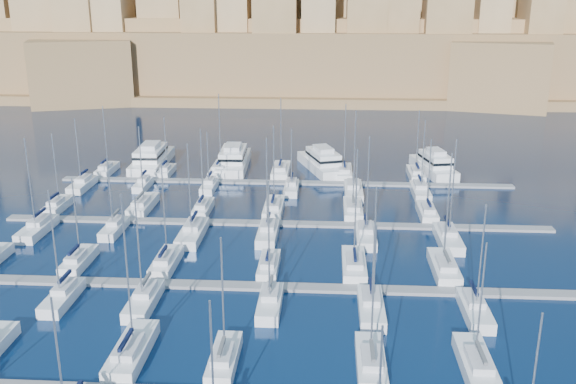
# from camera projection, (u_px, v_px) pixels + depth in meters

# --- Properties ---
(ground) EXTENTS (600.00, 600.00, 0.00)m
(ground) POSITION_uv_depth(u_px,v_px,m) (269.00, 250.00, 89.05)
(ground) COLOR black
(ground) RESTS_ON ground
(pontoon_mid_near) EXTENTS (84.00, 2.00, 0.40)m
(pontoon_mid_near) POSITION_uv_depth(u_px,v_px,m) (260.00, 287.00, 77.57)
(pontoon_mid_near) COLOR slate
(pontoon_mid_near) RESTS_ON ground
(pontoon_mid_far) EXTENTS (84.00, 2.00, 0.40)m
(pontoon_mid_far) POSITION_uv_depth(u_px,v_px,m) (275.00, 223.00, 98.51)
(pontoon_mid_far) COLOR slate
(pontoon_mid_far) RESTS_ON ground
(pontoon_far) EXTENTS (84.00, 2.00, 0.40)m
(pontoon_far) POSITION_uv_depth(u_px,v_px,m) (284.00, 183.00, 119.44)
(pontoon_far) COLOR slate
(pontoon_far) RESTS_ON ground
(sailboat_2) EXTENTS (3.01, 10.04, 16.99)m
(sailboat_2) POSITION_uv_depth(u_px,v_px,m) (132.00, 351.00, 62.72)
(sailboat_2) COLOR white
(sailboat_2) RESTS_ON ground
(sailboat_3) EXTENTS (2.51, 8.38, 13.31)m
(sailboat_3) POSITION_uv_depth(u_px,v_px,m) (224.00, 359.00, 61.41)
(sailboat_3) COLOR white
(sailboat_3) RESTS_ON ground
(sailboat_4) EXTENTS (2.69, 8.98, 14.73)m
(sailboat_4) POSITION_uv_depth(u_px,v_px,m) (371.00, 362.00, 60.85)
(sailboat_4) COLOR white
(sailboat_4) RESTS_ON ground
(sailboat_5) EXTENTS (2.84, 9.45, 13.16)m
(sailboat_5) POSITION_uv_depth(u_px,v_px,m) (476.00, 364.00, 60.49)
(sailboat_5) COLOR white
(sailboat_5) RESTS_ON ground
(sailboat_13) EXTENTS (2.54, 8.46, 12.16)m
(sailboat_13) POSITION_uv_depth(u_px,v_px,m) (79.00, 261.00, 83.73)
(sailboat_13) COLOR white
(sailboat_13) RESTS_ON ground
(sailboat_14) EXTENTS (2.69, 8.97, 13.96)m
(sailboat_14) POSITION_uv_depth(u_px,v_px,m) (166.00, 262.00, 83.28)
(sailboat_14) COLOR white
(sailboat_14) RESTS_ON ground
(sailboat_15) EXTENTS (2.48, 8.25, 12.21)m
(sailboat_15) POSITION_uv_depth(u_px,v_px,m) (269.00, 266.00, 82.15)
(sailboat_15) COLOR white
(sailboat_15) RESTS_ON ground
(sailboat_16) EXTENTS (2.99, 9.95, 16.19)m
(sailboat_16) POSITION_uv_depth(u_px,v_px,m) (354.00, 265.00, 82.28)
(sailboat_16) COLOR white
(sailboat_16) RESTS_ON ground
(sailboat_17) EXTENTS (2.98, 9.94, 15.88)m
(sailboat_17) POSITION_uv_depth(u_px,v_px,m) (444.00, 267.00, 81.60)
(sailboat_17) COLOR white
(sailboat_17) RESTS_ON ground
(sailboat_19) EXTENTS (2.52, 8.40, 14.05)m
(sailboat_19) POSITION_uv_depth(u_px,v_px,m) (63.00, 296.00, 73.88)
(sailboat_19) COLOR white
(sailboat_19) RESTS_ON ground
(sailboat_20) EXTENTS (2.68, 8.94, 13.64)m
(sailboat_20) POSITION_uv_depth(u_px,v_px,m) (144.00, 300.00, 73.06)
(sailboat_20) COLOR white
(sailboat_20) RESTS_ON ground
(sailboat_21) EXTENTS (2.54, 8.47, 11.79)m
(sailboat_21) POSITION_uv_depth(u_px,v_px,m) (270.00, 303.00, 72.43)
(sailboat_21) COLOR white
(sailboat_21) RESTS_ON ground
(sailboat_22) EXTENTS (2.76, 9.20, 15.27)m
(sailboat_22) POSITION_uv_depth(u_px,v_px,m) (371.00, 307.00, 71.41)
(sailboat_22) COLOR white
(sailboat_22) RESTS_ON ground
(sailboat_23) EXTENTS (2.64, 8.80, 13.49)m
(sailboat_23) POSITION_uv_depth(u_px,v_px,m) (475.00, 309.00, 70.92)
(sailboat_23) COLOR white
(sailboat_23) RESTS_ON ground
(sailboat_24) EXTENTS (2.44, 8.14, 12.93)m
(sailboat_24) POSITION_uv_depth(u_px,v_px,m) (58.00, 205.00, 105.22)
(sailboat_24) COLOR white
(sailboat_24) RESTS_ON ground
(sailboat_25) EXTENTS (2.98, 9.93, 14.08)m
(sailboat_25) POSITION_uv_depth(u_px,v_px,m) (143.00, 205.00, 105.22)
(sailboat_25) COLOR white
(sailboat_25) RESTS_ON ground
(sailboat_26) EXTENTS (2.44, 8.13, 14.01)m
(sailboat_26) POSITION_uv_depth(u_px,v_px,m) (203.00, 208.00, 103.78)
(sailboat_26) COLOR white
(sailboat_26) RESTS_ON ground
(sailboat_27) EXTENTS (2.94, 9.81, 14.49)m
(sailboat_27) POSITION_uv_depth(u_px,v_px,m) (274.00, 208.00, 103.88)
(sailboat_27) COLOR white
(sailboat_27) RESTS_ON ground
(sailboat_28) EXTENTS (2.92, 9.74, 15.91)m
(sailboat_28) POSITION_uv_depth(u_px,v_px,m) (353.00, 209.00, 103.09)
(sailboat_28) COLOR white
(sailboat_28) RESTS_ON ground
(sailboat_29) EXTENTS (2.60, 8.67, 12.75)m
(sailboat_29) POSITION_uv_depth(u_px,v_px,m) (427.00, 212.00, 101.90)
(sailboat_29) COLOR white
(sailboat_29) RESTS_ON ground
(sailboat_30) EXTENTS (2.89, 9.62, 14.87)m
(sailboat_30) POSITION_uv_depth(u_px,v_px,m) (37.00, 228.00, 94.99)
(sailboat_30) COLOR white
(sailboat_30) RESTS_ON ground
(sailboat_31) EXTENTS (2.37, 7.91, 12.01)m
(sailboat_31) POSITION_uv_depth(u_px,v_px,m) (114.00, 228.00, 95.13)
(sailboat_31) COLOR white
(sailboat_31) RESTS_ON ground
(sailboat_32) EXTENTS (3.11, 10.37, 14.51)m
(sailboat_32) POSITION_uv_depth(u_px,v_px,m) (192.00, 233.00, 93.25)
(sailboat_32) COLOR white
(sailboat_32) RESTS_ON ground
(sailboat_33) EXTENTS (2.76, 9.19, 15.36)m
(sailboat_33) POSITION_uv_depth(u_px,v_px,m) (268.00, 233.00, 93.16)
(sailboat_33) COLOR white
(sailboat_33) RESTS_ON ground
(sailboat_34) EXTENTS (2.78, 9.26, 15.76)m
(sailboat_34) POSITION_uv_depth(u_px,v_px,m) (366.00, 235.00, 92.28)
(sailboat_34) COLOR white
(sailboat_34) RESTS_ON ground
(sailboat_35) EXTENTS (3.00, 10.00, 15.59)m
(sailboat_35) POSITION_uv_depth(u_px,v_px,m) (448.00, 238.00, 91.25)
(sailboat_35) COLOR white
(sailboat_35) RESTS_ON ground
(sailboat_36) EXTENTS (2.51, 8.36, 13.52)m
(sailboat_36) POSITION_uv_depth(u_px,v_px,m) (107.00, 169.00, 126.21)
(sailboat_36) COLOR white
(sailboat_36) RESTS_ON ground
(sailboat_37) EXTENTS (2.25, 7.49, 11.54)m
(sailboat_37) POSITION_uv_depth(u_px,v_px,m) (166.00, 171.00, 125.10)
(sailboat_37) COLOR white
(sailboat_37) RESTS_ON ground
(sailboat_38) EXTENTS (3.26, 10.86, 15.91)m
(sailboat_38) POSITION_uv_depth(u_px,v_px,m) (220.00, 169.00, 126.04)
(sailboat_38) COLOR white
(sailboat_38) RESTS_ON ground
(sailboat_39) EXTENTS (3.20, 10.67, 15.28)m
(sailboat_39) POSITION_uv_depth(u_px,v_px,m) (281.00, 171.00, 125.25)
(sailboat_39) COLOR white
(sailboat_39) RESTS_ON ground
(sailboat_40) EXTENTS (2.93, 9.76, 14.27)m
(sailboat_40) POSITION_uv_depth(u_px,v_px,m) (344.00, 172.00, 124.09)
(sailboat_40) COLOR white
(sailboat_40) RESTS_ON ground
(sailboat_41) EXTENTS (2.75, 9.18, 13.34)m
(sailboat_41) POSITION_uv_depth(u_px,v_px,m) (416.00, 174.00, 123.01)
(sailboat_41) COLOR white
(sailboat_41) RESTS_ON ground
(sailboat_42) EXTENTS (2.67, 8.90, 13.27)m
(sailboat_42) POSITION_uv_depth(u_px,v_px,m) (82.00, 185.00, 116.36)
(sailboat_42) COLOR white
(sailboat_42) RESTS_ON ground
(sailboat_43) EXTENTS (2.13, 7.10, 11.19)m
(sailboat_43) POSITION_uv_depth(u_px,v_px,m) (143.00, 184.00, 116.56)
(sailboat_43) COLOR white
(sailboat_43) RESTS_ON ground
(sailboat_44) EXTENTS (2.29, 7.64, 11.10)m
(sailboat_44) POSITION_uv_depth(u_px,v_px,m) (209.00, 186.00, 115.58)
(sailboat_44) COLOR white
(sailboat_44) RESTS_ON ground
(sailboat_45) EXTENTS (2.41, 8.03, 11.82)m
(sailboat_45) POSITION_uv_depth(u_px,v_px,m) (291.00, 188.00, 114.52)
(sailboat_45) COLOR white
(sailboat_45) RESTS_ON ground
(sailboat_46) EXTENTS (3.10, 10.34, 15.38)m
(sailboat_46) POSITION_uv_depth(u_px,v_px,m) (353.00, 191.00, 112.77)
(sailboat_46) COLOR white
(sailboat_46) RESTS_ON ground
(sailboat_47) EXTENTS (2.77, 9.24, 13.79)m
(sailboat_47) POSITION_uv_depth(u_px,v_px,m) (420.00, 191.00, 112.60)
(sailboat_47) COLOR white
(sailboat_47) RESTS_ON ground
(motor_yacht_a) EXTENTS (6.37, 19.12, 5.25)m
(motor_yacht_a) POSITION_uv_depth(u_px,v_px,m) (152.00, 158.00, 130.72)
(motor_yacht_a) COLOR white
(motor_yacht_a) RESTS_ON ground
(motor_yacht_b) EXTENTS (6.18, 18.60, 5.25)m
(motor_yacht_b) POSITION_uv_depth(u_px,v_px,m) (234.00, 160.00, 129.48)
(motor_yacht_b) COLOR white
(motor_yacht_b) RESTS_ON ground
(motor_yacht_c) EXTENTS (10.52, 18.00, 5.25)m
(motor_yacht_c) POSITION_uv_depth(u_px,v_px,m) (322.00, 162.00, 127.91)
(motor_yacht_c) COLOR white
(motor_yacht_c) RESTS_ON ground
(motor_yacht_d) EXTENTS (7.79, 16.06, 5.25)m
(motor_yacht_d) POSITION_uv_depth(u_px,v_px,m) (434.00, 165.00, 125.76)
(motor_yacht_d) COLOR white
(motor_yacht_d) RESTS_ON ground
(fortified_city) EXTENTS (460.00, 108.95, 59.52)m
(fortified_city) POSITION_uv_depth(u_px,v_px,m) (307.00, 47.00, 232.39)
(fortified_city) COLOR brown
(fortified_city) RESTS_ON ground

